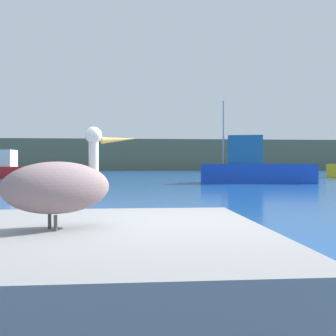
{
  "coord_description": "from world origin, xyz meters",
  "views": [
    {
      "loc": [
        -0.36,
        -3.96,
        1.11
      ],
      "look_at": [
        1.12,
        13.46,
        0.97
      ],
      "focal_mm": 41.45,
      "sensor_mm": 36.0,
      "label": 1
    }
  ],
  "objects": [
    {
      "name": "ground_plane",
      "position": [
        0.0,
        0.0,
        0.0
      ],
      "size": [
        260.0,
        260.0,
        0.0
      ],
      "primitive_type": "plane",
      "color": "#194C93"
    },
    {
      "name": "hillside_backdrop",
      "position": [
        0.0,
        78.69,
        3.12
      ],
      "size": [
        140.0,
        12.97,
        6.23
      ],
      "primitive_type": "cube",
      "color": "#5B664C",
      "rests_on": "ground"
    },
    {
      "name": "pier_dock",
      "position": [
        -1.02,
        -0.56,
        0.28
      ],
      "size": [
        3.64,
        3.14,
        0.55
      ],
      "primitive_type": "cube",
      "color": "gray",
      "rests_on": "ground"
    },
    {
      "name": "pelican",
      "position": [
        -1.01,
        -0.55,
        0.93
      ],
      "size": [
        1.21,
        0.85,
        0.9
      ],
      "rotation": [
        0.0,
        0.0,
        0.53
      ],
      "color": "gray",
      "rests_on": "pier_dock"
    },
    {
      "name": "fishing_boat_blue",
      "position": [
        6.89,
        19.21,
        0.94
      ],
      "size": [
        7.01,
        3.28,
        5.07
      ],
      "rotation": [
        0.0,
        0.0,
        2.92
      ],
      "color": "blue",
      "rests_on": "ground"
    }
  ]
}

